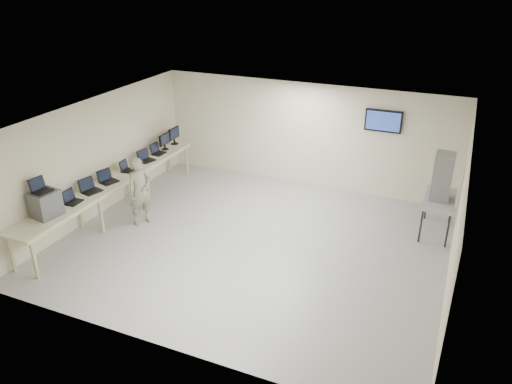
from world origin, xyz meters
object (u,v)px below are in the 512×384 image
at_px(equipment_box, 45,204).
at_px(soldier, 140,191).
at_px(workbench, 114,183).

distance_m(equipment_box, soldier, 2.12).
xyz_separation_m(equipment_box, soldier, (0.91, 1.88, -0.36)).
bearing_deg(equipment_box, soldier, 72.76).
relative_size(equipment_box, soldier, 0.33).
distance_m(workbench, soldier, 0.86).
bearing_deg(soldier, workbench, 104.76).
height_order(workbench, soldier, soldier).
relative_size(workbench, soldier, 3.69).
relative_size(workbench, equipment_box, 11.15).
bearing_deg(workbench, equipment_box, -91.77).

